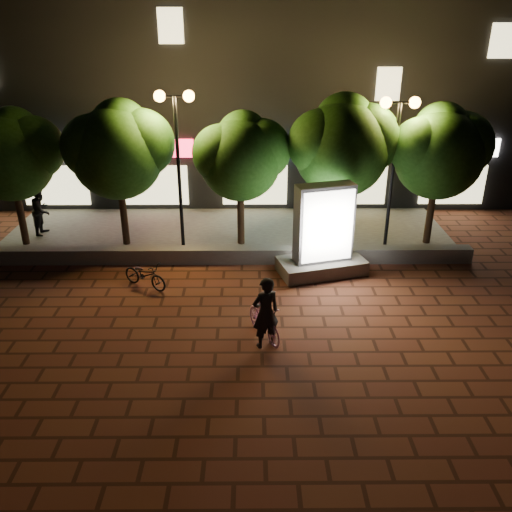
{
  "coord_description": "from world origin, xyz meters",
  "views": [
    {
      "loc": [
        0.88,
        -11.69,
        7.37
      ],
      "look_at": [
        0.99,
        1.5,
        1.35
      ],
      "focal_mm": 37.23,
      "sensor_mm": 36.0,
      "label": 1
    }
  ],
  "objects_px": {
    "tree_mid": "(242,154)",
    "street_lamp_left": "(176,131)",
    "tree_left": "(119,147)",
    "pedestrian": "(41,210)",
    "scooter_pink": "(264,320)",
    "rider": "(266,313)",
    "ad_kiosk": "(323,238)",
    "street_lamp_right": "(397,134)",
    "scooter_parked": "(145,275)",
    "tree_far_left": "(11,152)",
    "tree_far_right": "(440,149)",
    "tree_right": "(343,143)"
  },
  "relations": [
    {
      "from": "ad_kiosk",
      "to": "rider",
      "type": "distance_m",
      "value": 4.44
    },
    {
      "from": "street_lamp_left",
      "to": "pedestrian",
      "type": "relative_size",
      "value": 2.94
    },
    {
      "from": "tree_mid",
      "to": "rider",
      "type": "xyz_separation_m",
      "value": [
        0.65,
        -6.28,
        -2.29
      ]
    },
    {
      "from": "ad_kiosk",
      "to": "tree_right",
      "type": "bearing_deg",
      "value": 70.2
    },
    {
      "from": "tree_right",
      "to": "tree_mid",
      "type": "bearing_deg",
      "value": -180.0
    },
    {
      "from": "street_lamp_left",
      "to": "scooter_pink",
      "type": "bearing_deg",
      "value": -64.61
    },
    {
      "from": "tree_mid",
      "to": "pedestrian",
      "type": "relative_size",
      "value": 2.56
    },
    {
      "from": "tree_right",
      "to": "scooter_parked",
      "type": "bearing_deg",
      "value": -152.5
    },
    {
      "from": "tree_mid",
      "to": "street_lamp_left",
      "type": "relative_size",
      "value": 0.87
    },
    {
      "from": "tree_left",
      "to": "rider",
      "type": "height_order",
      "value": "tree_left"
    },
    {
      "from": "street_lamp_left",
      "to": "ad_kiosk",
      "type": "bearing_deg",
      "value": -23.58
    },
    {
      "from": "scooter_pink",
      "to": "tree_mid",
      "type": "bearing_deg",
      "value": 69.91
    },
    {
      "from": "tree_right",
      "to": "tree_left",
      "type": "bearing_deg",
      "value": -180.0
    },
    {
      "from": "tree_left",
      "to": "pedestrian",
      "type": "height_order",
      "value": "tree_left"
    },
    {
      "from": "tree_mid",
      "to": "street_lamp_left",
      "type": "xyz_separation_m",
      "value": [
        -2.05,
        -0.26,
        0.81
      ]
    },
    {
      "from": "tree_mid",
      "to": "street_lamp_left",
      "type": "height_order",
      "value": "street_lamp_left"
    },
    {
      "from": "tree_far_left",
      "to": "street_lamp_right",
      "type": "height_order",
      "value": "street_lamp_right"
    },
    {
      "from": "street_lamp_right",
      "to": "scooter_parked",
      "type": "xyz_separation_m",
      "value": [
        -7.77,
        -2.93,
        -3.49
      ]
    },
    {
      "from": "tree_left",
      "to": "scooter_parked",
      "type": "relative_size",
      "value": 3.18
    },
    {
      "from": "street_lamp_left",
      "to": "street_lamp_right",
      "type": "xyz_separation_m",
      "value": [
        7.0,
        0.0,
        -0.13
      ]
    },
    {
      "from": "scooter_pink",
      "to": "tree_right",
      "type": "bearing_deg",
      "value": 39.42
    },
    {
      "from": "street_lamp_right",
      "to": "ad_kiosk",
      "type": "height_order",
      "value": "street_lamp_right"
    },
    {
      "from": "tree_left",
      "to": "rider",
      "type": "distance_m",
      "value": 8.21
    },
    {
      "from": "tree_left",
      "to": "tree_mid",
      "type": "height_order",
      "value": "tree_left"
    },
    {
      "from": "tree_left",
      "to": "tree_far_left",
      "type": "bearing_deg",
      "value": -180.0
    },
    {
      "from": "tree_right",
      "to": "tree_far_right",
      "type": "distance_m",
      "value": 3.2
    },
    {
      "from": "street_lamp_right",
      "to": "tree_right",
      "type": "bearing_deg",
      "value": 170.9
    },
    {
      "from": "rider",
      "to": "tree_far_left",
      "type": "bearing_deg",
      "value": -60.93
    },
    {
      "from": "tree_far_left",
      "to": "scooter_pink",
      "type": "xyz_separation_m",
      "value": [
        8.12,
        -5.9,
        -2.81
      ]
    },
    {
      "from": "street_lamp_right",
      "to": "scooter_pink",
      "type": "bearing_deg",
      "value": -127.51
    },
    {
      "from": "tree_far_right",
      "to": "pedestrian",
      "type": "distance_m",
      "value": 13.97
    },
    {
      "from": "street_lamp_right",
      "to": "ad_kiosk",
      "type": "distance_m",
      "value": 4.18
    },
    {
      "from": "tree_far_left",
      "to": "tree_far_right",
      "type": "relative_size",
      "value": 0.97
    },
    {
      "from": "tree_left",
      "to": "rider",
      "type": "xyz_separation_m",
      "value": [
        4.64,
        -6.28,
        -2.52
      ]
    },
    {
      "from": "street_lamp_right",
      "to": "ad_kiosk",
      "type": "relative_size",
      "value": 1.72
    },
    {
      "from": "tree_far_left",
      "to": "tree_left",
      "type": "distance_m",
      "value": 3.51
    },
    {
      "from": "tree_far_left",
      "to": "tree_mid",
      "type": "height_order",
      "value": "tree_far_left"
    },
    {
      "from": "tree_mid",
      "to": "ad_kiosk",
      "type": "relative_size",
      "value": 1.56
    },
    {
      "from": "tree_far_right",
      "to": "street_lamp_right",
      "type": "height_order",
      "value": "street_lamp_right"
    },
    {
      "from": "tree_left",
      "to": "ad_kiosk",
      "type": "height_order",
      "value": "tree_left"
    },
    {
      "from": "rider",
      "to": "tree_far_right",
      "type": "bearing_deg",
      "value": -156.26
    },
    {
      "from": "pedestrian",
      "to": "tree_far_right",
      "type": "bearing_deg",
      "value": -90.5
    },
    {
      "from": "tree_right",
      "to": "scooter_pink",
      "type": "xyz_separation_m",
      "value": [
        -2.68,
        -5.9,
        -3.08
      ]
    },
    {
      "from": "street_lamp_left",
      "to": "scooter_pink",
      "type": "xyz_separation_m",
      "value": [
        2.67,
        -5.64,
        -3.54
      ]
    },
    {
      "from": "street_lamp_left",
      "to": "ad_kiosk",
      "type": "relative_size",
      "value": 1.79
    },
    {
      "from": "tree_mid",
      "to": "street_lamp_right",
      "type": "relative_size",
      "value": 0.9
    },
    {
      "from": "tree_far_right",
      "to": "rider",
      "type": "height_order",
      "value": "tree_far_right"
    },
    {
      "from": "scooter_pink",
      "to": "scooter_parked",
      "type": "xyz_separation_m",
      "value": [
        -3.44,
        2.71,
        -0.08
      ]
    },
    {
      "from": "tree_left",
      "to": "ad_kiosk",
      "type": "relative_size",
      "value": 1.69
    },
    {
      "from": "ad_kiosk",
      "to": "street_lamp_left",
      "type": "bearing_deg",
      "value": 156.42
    }
  ]
}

